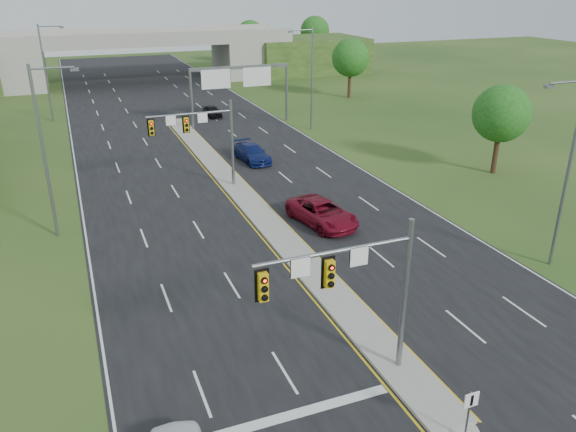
# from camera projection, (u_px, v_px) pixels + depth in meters

# --- Properties ---
(ground) EXTENTS (240.00, 240.00, 0.00)m
(ground) POSITION_uv_depth(u_px,v_px,m) (398.00, 367.00, 24.30)
(ground) COLOR #244318
(ground) RESTS_ON ground
(road) EXTENTS (24.00, 160.00, 0.02)m
(road) POSITION_uv_depth(u_px,v_px,m) (204.00, 153.00, 54.29)
(road) COLOR black
(road) RESTS_ON ground
(median) EXTENTS (2.00, 54.00, 0.16)m
(median) POSITION_uv_depth(u_px,v_px,m) (241.00, 193.00, 43.97)
(median) COLOR gray
(median) RESTS_ON road
(median_nose) EXTENTS (2.00, 2.00, 0.16)m
(median_nose) POSITION_uv_depth(u_px,v_px,m) (456.00, 429.00, 20.83)
(median_nose) COLOR gray
(median_nose) RESTS_ON road
(lane_markings) EXTENTS (23.72, 160.00, 0.01)m
(lane_markings) POSITION_uv_depth(u_px,v_px,m) (214.00, 172.00, 48.87)
(lane_markings) COLOR gold
(lane_markings) RESTS_ON road
(signal_mast_near) EXTENTS (6.62, 0.60, 7.00)m
(signal_mast_near) POSITION_uv_depth(u_px,v_px,m) (358.00, 282.00, 21.64)
(signal_mast_near) COLOR slate
(signal_mast_near) RESTS_ON ground
(signal_mast_far) EXTENTS (6.62, 0.60, 7.00)m
(signal_mast_far) POSITION_uv_depth(u_px,v_px,m) (203.00, 132.00, 43.06)
(signal_mast_far) COLOR slate
(signal_mast_far) RESTS_ON ground
(keep_right_sign) EXTENTS (0.60, 0.13, 2.20)m
(keep_right_sign) POSITION_uv_depth(u_px,v_px,m) (470.00, 408.00, 19.83)
(keep_right_sign) COLOR slate
(keep_right_sign) RESTS_ON ground
(sign_gantry) EXTENTS (11.58, 0.44, 6.67)m
(sign_gantry) POSITION_uv_depth(u_px,v_px,m) (239.00, 79.00, 63.03)
(sign_gantry) COLOR slate
(sign_gantry) RESTS_ON ground
(overpass) EXTENTS (80.00, 14.00, 8.10)m
(overpass) POSITION_uv_depth(u_px,v_px,m) (137.00, 60.00, 91.49)
(overpass) COLOR gray
(overpass) RESTS_ON ground
(lightpole_l_mid) EXTENTS (2.85, 0.25, 11.00)m
(lightpole_l_mid) POSITION_uv_depth(u_px,v_px,m) (46.00, 145.00, 34.57)
(lightpole_l_mid) COLOR slate
(lightpole_l_mid) RESTS_ON ground
(lightpole_l_far) EXTENTS (2.85, 0.25, 11.00)m
(lightpole_l_far) POSITION_uv_depth(u_px,v_px,m) (47.00, 69.00, 64.56)
(lightpole_l_far) COLOR slate
(lightpole_l_far) RESTS_ON ground
(lightpole_r_near) EXTENTS (2.85, 0.25, 11.00)m
(lightpole_r_near) POSITION_uv_depth(u_px,v_px,m) (567.00, 166.00, 30.73)
(lightpole_r_near) COLOR slate
(lightpole_r_near) RESTS_ON ground
(lightpole_r_far) EXTENTS (2.85, 0.25, 11.00)m
(lightpole_r_far) POSITION_uv_depth(u_px,v_px,m) (310.00, 74.00, 60.72)
(lightpole_r_far) COLOR slate
(lightpole_r_far) RESTS_ON ground
(tree_r_near) EXTENTS (4.80, 4.80, 7.60)m
(tree_r_near) POSITION_uv_depth(u_px,v_px,m) (501.00, 114.00, 46.89)
(tree_r_near) COLOR #382316
(tree_r_near) RESTS_ON ground
(tree_r_mid) EXTENTS (5.20, 5.20, 8.12)m
(tree_r_mid) POSITION_uv_depth(u_px,v_px,m) (350.00, 58.00, 78.12)
(tree_r_mid) COLOR #382316
(tree_r_mid) RESTS_ON ground
(tree_back_c) EXTENTS (5.60, 5.60, 8.32)m
(tree_back_c) POSITION_uv_depth(u_px,v_px,m) (250.00, 35.00, 110.86)
(tree_back_c) COLOR #382316
(tree_back_c) RESTS_ON ground
(tree_back_d) EXTENTS (6.00, 6.00, 8.85)m
(tree_back_d) POSITION_uv_depth(u_px,v_px,m) (315.00, 31.00, 115.48)
(tree_back_d) COLOR #382316
(tree_back_d) RESTS_ON ground
(car_far_a) EXTENTS (3.81, 6.36, 1.65)m
(car_far_a) POSITION_uv_depth(u_px,v_px,m) (322.00, 213.00, 38.28)
(car_far_a) COLOR maroon
(car_far_a) RESTS_ON road
(car_far_b) EXTENTS (2.58, 5.42, 1.52)m
(car_far_b) POSITION_uv_depth(u_px,v_px,m) (252.00, 153.00, 51.72)
(car_far_b) COLOR #0E1954
(car_far_b) RESTS_ON road
(car_far_c) EXTENTS (1.84, 3.97, 1.32)m
(car_far_c) POSITION_uv_depth(u_px,v_px,m) (212.00, 111.00, 68.73)
(car_far_c) COLOR black
(car_far_c) RESTS_ON road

